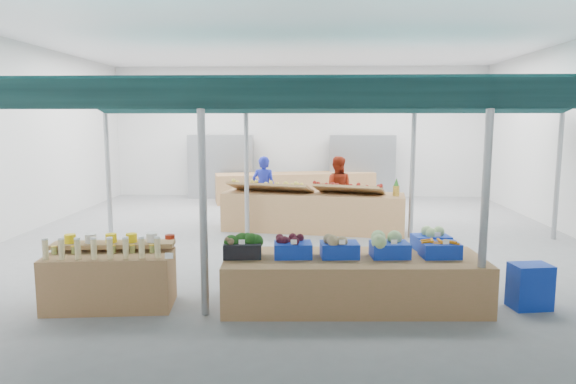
% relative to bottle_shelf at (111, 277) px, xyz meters
% --- Properties ---
extents(floor, '(13.00, 13.00, 0.00)m').
position_rel_bottle_shelf_xyz_m(floor, '(2.32, 3.76, -0.41)').
color(floor, slate).
rests_on(floor, ground).
extents(hall, '(13.00, 13.00, 13.00)m').
position_rel_bottle_shelf_xyz_m(hall, '(2.32, 5.19, 2.24)').
color(hall, silver).
rests_on(hall, ground).
extents(pole_grid, '(10.00, 4.60, 3.00)m').
position_rel_bottle_shelf_xyz_m(pole_grid, '(3.07, 2.01, 1.40)').
color(pole_grid, gray).
rests_on(pole_grid, floor).
extents(awnings, '(9.50, 7.08, 0.30)m').
position_rel_bottle_shelf_xyz_m(awnings, '(3.07, 2.01, 2.37)').
color(awnings, black).
rests_on(awnings, pole_grid).
extents(back_shelving_left, '(2.00, 0.50, 2.00)m').
position_rel_bottle_shelf_xyz_m(back_shelving_left, '(-0.18, 9.76, 0.59)').
color(back_shelving_left, '#B23F33').
rests_on(back_shelving_left, floor).
extents(back_shelving_right, '(2.00, 0.50, 2.00)m').
position_rel_bottle_shelf_xyz_m(back_shelving_right, '(4.32, 9.76, 0.59)').
color(back_shelving_right, '#B23F33').
rests_on(back_shelving_right, floor).
extents(bottle_shelf, '(1.72, 1.18, 1.01)m').
position_rel_bottle_shelf_xyz_m(bottle_shelf, '(0.00, 0.00, 0.00)').
color(bottle_shelf, olive).
rests_on(bottle_shelf, floor).
extents(veg_counter, '(3.51, 1.30, 0.67)m').
position_rel_bottle_shelf_xyz_m(veg_counter, '(3.26, 0.16, -0.07)').
color(veg_counter, olive).
rests_on(veg_counter, floor).
extents(fruit_counter, '(4.14, 1.53, 0.87)m').
position_rel_bottle_shelf_xyz_m(fruit_counter, '(2.74, 4.85, 0.03)').
color(fruit_counter, olive).
rests_on(fruit_counter, floor).
extents(far_counter, '(4.97, 2.08, 0.88)m').
position_rel_bottle_shelf_xyz_m(far_counter, '(2.24, 9.12, 0.03)').
color(far_counter, olive).
rests_on(far_counter, floor).
extents(crate_stack, '(0.55, 0.43, 0.60)m').
position_rel_bottle_shelf_xyz_m(crate_stack, '(5.61, 0.15, -0.11)').
color(crate_stack, '#0F2FAA').
rests_on(crate_stack, floor).
extents(vendor_left, '(0.64, 0.47, 1.62)m').
position_rel_bottle_shelf_xyz_m(vendor_left, '(1.54, 5.95, 0.40)').
color(vendor_left, '#1C27B6').
rests_on(vendor_left, floor).
extents(vendor_right, '(0.87, 0.72, 1.62)m').
position_rel_bottle_shelf_xyz_m(vendor_right, '(3.34, 5.95, 0.40)').
color(vendor_right, maroon).
rests_on(vendor_right, floor).
extents(crate_broccoli, '(0.53, 0.42, 0.35)m').
position_rel_bottle_shelf_xyz_m(crate_broccoli, '(1.77, 0.10, 0.43)').
color(crate_broccoli, black).
rests_on(crate_broccoli, veg_counter).
extents(crate_beets, '(0.53, 0.42, 0.29)m').
position_rel_bottle_shelf_xyz_m(crate_beets, '(2.45, 0.13, 0.40)').
color(crate_beets, '#0F2FAA').
rests_on(crate_beets, veg_counter).
extents(crate_celeriac, '(0.53, 0.42, 0.31)m').
position_rel_bottle_shelf_xyz_m(crate_celeriac, '(3.07, 0.16, 0.41)').
color(crate_celeriac, '#0F2FAA').
rests_on(crate_celeriac, veg_counter).
extents(crate_cabbage, '(0.53, 0.42, 0.35)m').
position_rel_bottle_shelf_xyz_m(crate_cabbage, '(3.74, 0.18, 0.43)').
color(crate_cabbage, '#0F2FAA').
rests_on(crate_cabbage, veg_counter).
extents(crate_carrots, '(0.53, 0.42, 0.29)m').
position_rel_bottle_shelf_xyz_m(crate_carrots, '(4.42, 0.21, 0.38)').
color(crate_carrots, '#0F2FAA').
rests_on(crate_carrots, veg_counter).
extents(sparrow, '(0.12, 0.09, 0.11)m').
position_rel_bottle_shelf_xyz_m(sparrow, '(1.62, -0.03, 0.51)').
color(sparrow, brown).
rests_on(sparrow, crate_broccoli).
extents(pole_ribbon, '(0.12, 0.12, 0.28)m').
position_rel_bottle_shelf_xyz_m(pole_ribbon, '(0.98, -0.58, 0.67)').
color(pole_ribbon, '#AD200B').
rests_on(pole_ribbon, pole_grid).
extents(apple_heap_yellow, '(2.02, 1.21, 0.27)m').
position_rel_bottle_shelf_xyz_m(apple_heap_yellow, '(1.77, 4.90, 0.63)').
color(apple_heap_yellow, '#997247').
rests_on(apple_heap_yellow, fruit_counter).
extents(apple_heap_red, '(1.64, 1.09, 0.27)m').
position_rel_bottle_shelf_xyz_m(apple_heap_red, '(3.54, 4.64, 0.63)').
color(apple_heap_red, '#997247').
rests_on(apple_heap_red, fruit_counter).
extents(pineapple, '(0.14, 0.14, 0.39)m').
position_rel_bottle_shelf_xyz_m(pineapple, '(4.54, 4.50, 0.64)').
color(pineapple, '#8C6019').
rests_on(pineapple, fruit_counter).
extents(crate_extra, '(0.55, 0.44, 0.32)m').
position_rel_bottle_shelf_xyz_m(crate_extra, '(4.40, 0.65, 0.41)').
color(crate_extra, '#0F2FAA').
rests_on(crate_extra, veg_counter).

